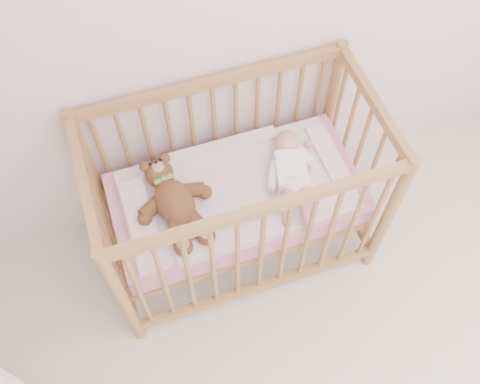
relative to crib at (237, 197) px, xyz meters
name	(u,v)px	position (x,y,z in m)	size (l,w,h in m)	color
crib	(237,197)	(0.00, 0.00, 0.00)	(1.36, 0.76, 1.00)	#9B7041
mattress	(237,198)	(0.00, 0.00, -0.01)	(1.22, 0.62, 0.13)	pink
blanket	(237,190)	(0.00, 0.00, 0.06)	(1.10, 0.58, 0.06)	pink
baby	(291,170)	(0.27, -0.02, 0.14)	(0.27, 0.56, 0.13)	white
teddy_bear	(175,202)	(-0.31, -0.02, 0.15)	(0.39, 0.55, 0.15)	brown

